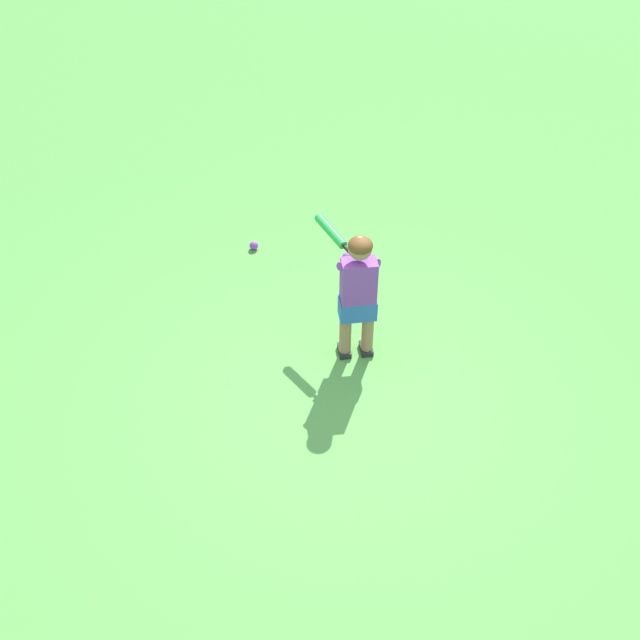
{
  "coord_description": "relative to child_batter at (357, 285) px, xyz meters",
  "views": [
    {
      "loc": [
        -3.3,
        1.68,
        4.02
      ],
      "look_at": [
        0.47,
        -0.02,
        0.45
      ],
      "focal_mm": 42.72,
      "sensor_mm": 36.0,
      "label": 1
    }
  ],
  "objects": [
    {
      "name": "ground_plane",
      "position": [
        -0.5,
        0.32,
        -0.65
      ],
      "size": [
        40.0,
        40.0,
        0.0
      ],
      "primitive_type": "plane",
      "color": "#519942"
    },
    {
      "name": "child_batter",
      "position": [
        0.0,
        0.0,
        0.0
      ],
      "size": [
        0.78,
        0.31,
        1.08
      ],
      "color": "#232328",
      "rests_on": "ground"
    },
    {
      "name": "play_ball_far_right",
      "position": [
        1.59,
        0.23,
        -0.61
      ],
      "size": [
        0.08,
        0.08,
        0.08
      ],
      "primitive_type": "sphere",
      "color": "purple",
      "rests_on": "ground"
    }
  ]
}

